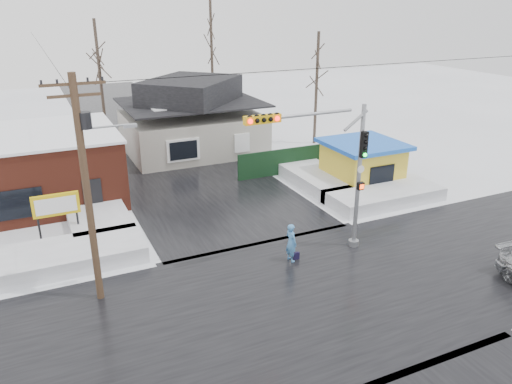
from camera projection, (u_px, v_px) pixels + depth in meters
name	position (u px, v px, depth m)	size (l,w,h in m)	color
ground	(315.00, 295.00, 20.42)	(120.00, 120.00, 0.00)	white
road_ns	(315.00, 295.00, 20.42)	(10.00, 120.00, 0.02)	black
road_ew	(315.00, 295.00, 20.42)	(120.00, 10.00, 0.02)	black
snowbank_nw	(65.00, 256.00, 22.67)	(7.00, 3.00, 0.80)	white
snowbank_ne	(384.00, 195.00, 29.73)	(7.00, 3.00, 0.80)	white
snowbank_nside_w	(95.00, 210.00, 27.68)	(3.00, 8.00, 0.80)	white
snowbank_nside_e	(312.00, 175.00, 33.17)	(3.00, 8.00, 0.80)	white
traffic_signal	(332.00, 162.00, 22.24)	(6.05, 0.68, 7.00)	gray
utility_pole	(87.00, 179.00, 18.42)	(3.15, 0.44, 9.00)	#382619
brick_building	(10.00, 170.00, 28.89)	(12.20, 8.20, 4.12)	maroon
marquee_sign	(56.00, 206.00, 24.23)	(2.20, 0.21, 2.55)	black
house	(192.00, 119.00, 38.87)	(10.40, 8.40, 5.76)	#A6A195
kiosk	(362.00, 163.00, 32.07)	(4.60, 4.60, 2.88)	yellow
fence	(291.00, 161.00, 34.49)	(8.00, 0.12, 1.80)	black
tree_far_left	(97.00, 47.00, 37.98)	(3.00, 3.00, 10.00)	#332821
tree_far_mid	(211.00, 21.00, 43.02)	(3.00, 3.00, 12.00)	#332821
tree_far_right	(318.00, 56.00, 39.46)	(3.00, 3.00, 9.00)	#332821
pedestrian	(291.00, 243.00, 22.78)	(0.67, 0.44, 1.84)	#4482BF
shopping_bag	(296.00, 256.00, 23.15)	(0.28, 0.12, 0.35)	black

